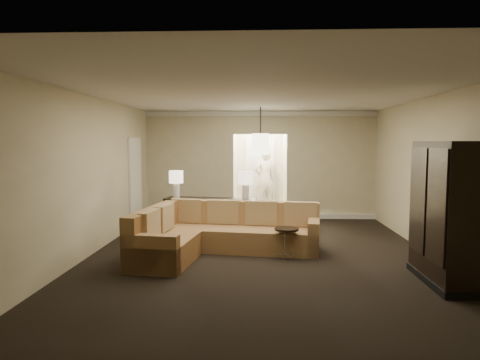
{
  "coord_description": "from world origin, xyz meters",
  "views": [
    {
      "loc": [
        -0.05,
        -7.2,
        1.98
      ],
      "look_at": [
        -0.41,
        1.2,
        1.25
      ],
      "focal_mm": 32.0,
      "sensor_mm": 36.0,
      "label": 1
    }
  ],
  "objects_px": {
    "console_table": "(211,212)",
    "person": "(265,176)",
    "armoire": "(447,216)",
    "drink_table": "(286,237)",
    "coffee_table": "(222,236)",
    "sectional_sofa": "(216,234)"
  },
  "relations": [
    {
      "from": "console_table",
      "to": "person",
      "type": "height_order",
      "value": "person"
    },
    {
      "from": "armoire",
      "to": "drink_table",
      "type": "xyz_separation_m",
      "value": [
        -2.15,
        1.23,
        -0.59
      ]
    },
    {
      "from": "coffee_table",
      "to": "console_table",
      "type": "relative_size",
      "value": 0.5
    },
    {
      "from": "armoire",
      "to": "person",
      "type": "relative_size",
      "value": 1.0
    },
    {
      "from": "sectional_sofa",
      "to": "person",
      "type": "bearing_deg",
      "value": 87.63
    },
    {
      "from": "sectional_sofa",
      "to": "coffee_table",
      "type": "distance_m",
      "value": 0.6
    },
    {
      "from": "console_table",
      "to": "person",
      "type": "relative_size",
      "value": 1.03
    },
    {
      "from": "person",
      "to": "console_table",
      "type": "bearing_deg",
      "value": 51.94
    },
    {
      "from": "drink_table",
      "to": "person",
      "type": "bearing_deg",
      "value": 93.08
    },
    {
      "from": "person",
      "to": "armoire",
      "type": "bearing_deg",
      "value": 90.67
    },
    {
      "from": "armoire",
      "to": "person",
      "type": "distance_m",
      "value": 7.2
    },
    {
      "from": "drink_table",
      "to": "person",
      "type": "height_order",
      "value": "person"
    },
    {
      "from": "coffee_table",
      "to": "sectional_sofa",
      "type": "bearing_deg",
      "value": -96.64
    },
    {
      "from": "sectional_sofa",
      "to": "armoire",
      "type": "relative_size",
      "value": 1.61
    },
    {
      "from": "person",
      "to": "drink_table",
      "type": "bearing_deg",
      "value": 73.89
    },
    {
      "from": "armoire",
      "to": "person",
      "type": "height_order",
      "value": "armoire"
    },
    {
      "from": "console_table",
      "to": "coffee_table",
      "type": "bearing_deg",
      "value": -64.97
    },
    {
      "from": "coffee_table",
      "to": "person",
      "type": "bearing_deg",
      "value": 79.39
    },
    {
      "from": "person",
      "to": "coffee_table",
      "type": "bearing_deg",
      "value": 60.2
    },
    {
      "from": "armoire",
      "to": "person",
      "type": "xyz_separation_m",
      "value": [
        -2.45,
        6.77,
        0.04
      ]
    },
    {
      "from": "coffee_table",
      "to": "drink_table",
      "type": "height_order",
      "value": "drink_table"
    },
    {
      "from": "coffee_table",
      "to": "person",
      "type": "xyz_separation_m",
      "value": [
        0.88,
        4.69,
        0.81
      ]
    }
  ]
}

